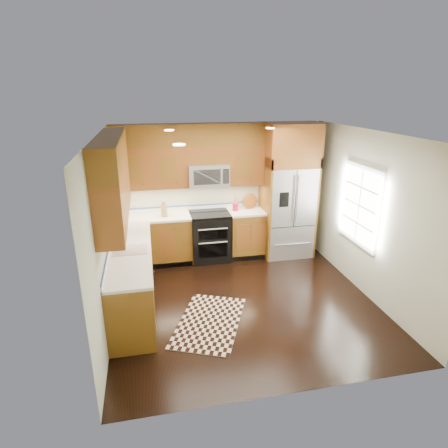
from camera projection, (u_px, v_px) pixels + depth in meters
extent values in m
plane|color=black|center=(244.00, 300.00, 5.98)|extent=(4.00, 4.00, 0.00)
cube|color=beige|center=(219.00, 190.00, 7.38)|extent=(4.00, 0.02, 2.60)
cube|color=beige|center=(105.00, 234.00, 5.15)|extent=(0.02, 4.00, 2.60)
cube|color=beige|center=(367.00, 215.00, 5.92)|extent=(0.02, 4.00, 2.60)
cube|color=white|center=(360.00, 205.00, 6.07)|extent=(0.04, 1.10, 1.30)
cube|color=white|center=(359.00, 205.00, 6.06)|extent=(0.02, 0.95, 1.15)
cube|color=brown|center=(155.00, 241.00, 7.14)|extent=(1.37, 0.60, 0.90)
cube|color=brown|center=(246.00, 234.00, 7.48)|extent=(0.72, 0.60, 0.90)
cube|color=brown|center=(133.00, 280.00, 5.68)|extent=(0.60, 2.40, 0.90)
cube|color=white|center=(193.00, 215.00, 7.12)|extent=(2.85, 0.62, 0.04)
cube|color=white|center=(130.00, 251.00, 5.52)|extent=(0.62, 2.40, 0.04)
cube|color=brown|center=(190.00, 166.00, 6.94)|extent=(2.85, 0.33, 0.75)
cube|color=brown|center=(114.00, 192.00, 5.19)|extent=(0.33, 2.40, 0.75)
cube|color=brown|center=(189.00, 135.00, 6.74)|extent=(2.85, 0.33, 0.40)
cube|color=brown|center=(110.00, 151.00, 4.99)|extent=(0.33, 2.40, 0.40)
cube|color=black|center=(210.00, 237.00, 7.31)|extent=(0.76, 0.64, 0.92)
cube|color=black|center=(210.00, 214.00, 7.15)|extent=(0.76, 0.60, 0.02)
cube|color=black|center=(213.00, 235.00, 6.97)|extent=(0.55, 0.01, 0.18)
cube|color=black|center=(213.00, 251.00, 7.07)|extent=(0.55, 0.01, 0.28)
cylinder|color=#B2B2B7|center=(213.00, 229.00, 6.90)|extent=(0.55, 0.02, 0.02)
cylinder|color=#B2B2B7|center=(213.00, 243.00, 6.99)|extent=(0.55, 0.02, 0.02)
cube|color=#B2B2B7|center=(208.00, 175.00, 7.02)|extent=(0.76, 0.40, 0.42)
cube|color=black|center=(207.00, 177.00, 6.83)|extent=(0.50, 0.01, 0.28)
cube|color=#B2B2B7|center=(287.00, 211.00, 7.42)|extent=(0.90, 0.74, 1.80)
cube|color=black|center=(295.00, 199.00, 6.96)|extent=(0.01, 0.01, 1.08)
cube|color=black|center=(284.00, 200.00, 6.91)|extent=(0.18, 0.01, 0.28)
cube|color=brown|center=(265.00, 208.00, 7.30)|extent=(0.04, 0.74, 2.00)
cube|color=brown|center=(310.00, 205.00, 7.48)|extent=(0.04, 0.74, 2.00)
cube|color=brown|center=(291.00, 145.00, 6.98)|extent=(0.98, 0.74, 0.80)
cube|color=#B2B2B7|center=(130.00, 249.00, 5.51)|extent=(0.50, 0.42, 0.02)
cylinder|color=#B2B2B7|center=(116.00, 237.00, 5.63)|extent=(0.02, 0.02, 0.28)
torus|color=#B2B2B7|center=(115.00, 230.00, 5.51)|extent=(0.18, 0.02, 0.18)
cube|color=black|center=(209.00, 322.00, 5.41)|extent=(1.33, 1.63, 0.01)
cube|color=#A2884E|center=(164.00, 211.00, 6.96)|extent=(0.12, 0.15, 0.21)
cylinder|color=#B71635|center=(235.00, 207.00, 7.28)|extent=(0.14, 0.14, 0.15)
cylinder|color=brown|center=(250.00, 208.00, 7.46)|extent=(0.37, 0.37, 0.02)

